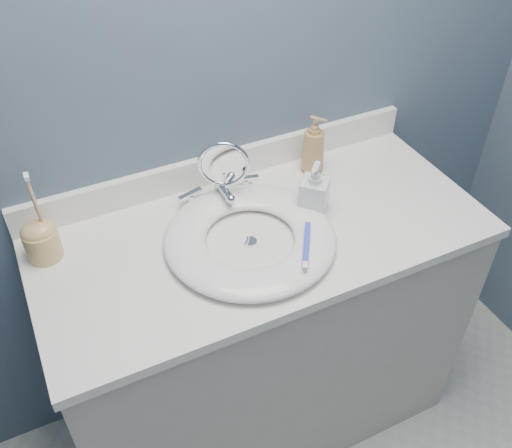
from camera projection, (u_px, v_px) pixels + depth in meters
back_wall at (217, 78)px, 1.51m from camera, size 2.20×0.02×2.40m
vanity_cabinet at (261, 336)px, 1.83m from camera, size 1.20×0.55×0.85m
countertop at (262, 235)px, 1.54m from camera, size 1.22×0.57×0.03m
backsplash at (223, 166)px, 1.68m from camera, size 1.22×0.02×0.09m
basin at (250, 238)px, 1.48m from camera, size 0.45×0.45×0.04m
drain at (250, 242)px, 1.49m from camera, size 0.04×0.04×0.01m
faucet at (220, 193)px, 1.61m from camera, size 0.25×0.13×0.07m
makeup_mirror at (224, 172)px, 1.54m from camera, size 0.13×0.08×0.21m
soap_bottle_amber at (313, 144)px, 1.68m from camera, size 0.10×0.10×0.18m
soap_bottle_clear at (314, 189)px, 1.54m from camera, size 0.10×0.10×0.16m
toothbrush_holder at (41, 239)px, 1.42m from camera, size 0.09×0.09×0.26m
toothbrush_lying at (306, 246)px, 1.42m from camera, size 0.10×0.15×0.02m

